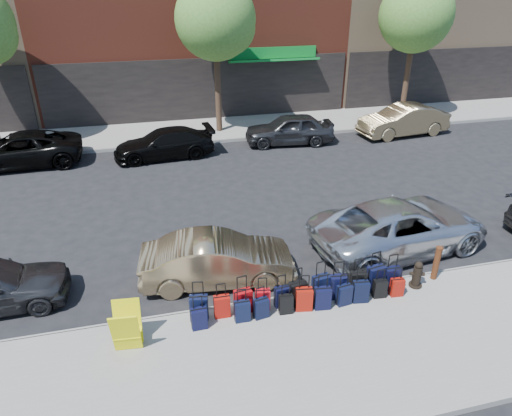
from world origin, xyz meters
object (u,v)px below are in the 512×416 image
object	(u,v)px
suitcase_front_5	(298,293)
car_far_1	(164,144)
tree_center	(218,21)
car_near_2	(400,226)
car_far_3	(403,120)
car_far_2	(289,129)
display_rack	(127,328)
car_near_1	(218,260)
fire_hydrant	(417,275)
car_far_0	(19,150)
bollard	(437,263)
tree_right	(418,17)

from	to	relation	value
suitcase_front_5	car_far_1	world-z (taller)	car_far_1
tree_center	car_near_2	size ratio (longest dim) A/B	1.35
car_near_2	car_far_3	distance (m)	11.40
suitcase_front_5	car_far_2	bearing A→B (deg)	66.78
display_rack	car_far_1	bearing A→B (deg)	88.17
tree_center	car_far_2	distance (m)	6.01
car_far_1	suitcase_front_5	bearing A→B (deg)	7.36
tree_center	car_near_1	distance (m)	13.81
suitcase_front_5	display_rack	xyz separation A→B (m)	(-4.01, -0.50, 0.21)
car_near_2	car_far_3	xyz separation A→B (m)	(5.79, 9.82, 0.02)
display_rack	car_far_3	distance (m)	18.33
car_near_1	car_far_2	bearing A→B (deg)	-20.85
display_rack	car_far_2	size ratio (longest dim) A/B	0.25
car_near_1	car_far_1	size ratio (longest dim) A/B	0.91
fire_hydrant	car_far_0	size ratio (longest dim) A/B	0.15
suitcase_front_5	bollard	xyz separation A→B (m)	(3.85, 0.11, 0.19)
tree_right	car_far_0	bearing A→B (deg)	-173.03
tree_center	suitcase_front_5	size ratio (longest dim) A/B	7.31
display_rack	car_near_1	world-z (taller)	car_near_1
car_far_3	fire_hydrant	bearing A→B (deg)	-34.15
suitcase_front_5	car_far_1	xyz separation A→B (m)	(-2.42, 11.43, 0.18)
tree_center	car_far_0	size ratio (longest dim) A/B	1.43
suitcase_front_5	car_far_0	xyz separation A→B (m)	(-8.48, 11.92, 0.25)
bollard	car_far_2	size ratio (longest dim) A/B	0.23
car_far_2	car_far_3	bearing A→B (deg)	95.11
car_near_2	car_far_3	world-z (taller)	car_far_3
bollard	car_far_0	bearing A→B (deg)	136.23
display_rack	car_far_1	world-z (taller)	car_far_1
suitcase_front_5	tree_right	bearing A→B (deg)	45.50
car_far_1	tree_right	bearing A→B (deg)	97.39
car_near_2	car_far_0	distance (m)	15.85
car_near_2	tree_right	bearing A→B (deg)	-38.39
car_far_3	car_far_0	bearing A→B (deg)	-96.19
bollard	car_far_0	xyz separation A→B (m)	(-12.33, 11.81, 0.06)
car_far_2	fire_hydrant	bearing A→B (deg)	4.45
suitcase_front_5	fire_hydrant	distance (m)	3.20
tree_center	car_far_1	xyz separation A→B (m)	(-3.14, -2.90, -4.77)
fire_hydrant	car_far_2	world-z (taller)	car_far_2
car_near_2	car_far_1	xyz separation A→B (m)	(-6.25, 9.49, -0.10)
suitcase_front_5	car_near_1	world-z (taller)	car_near_1
suitcase_front_5	bollard	distance (m)	3.86
car_near_1	fire_hydrant	bearing A→B (deg)	-102.49
bollard	car_near_2	bearing A→B (deg)	90.83
suitcase_front_5	car_near_2	xyz separation A→B (m)	(3.83, 1.94, 0.28)
fire_hydrant	car_near_1	size ratio (longest dim) A/B	0.18
car_far_1	car_far_3	size ratio (longest dim) A/B	0.96
display_rack	car_near_2	xyz separation A→B (m)	(7.84, 2.44, 0.08)
car_far_0	car_far_2	size ratio (longest dim) A/B	1.20
bollard	car_far_3	xyz separation A→B (m)	(5.77, 11.65, 0.12)
car_near_1	car_near_2	distance (m)	5.53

